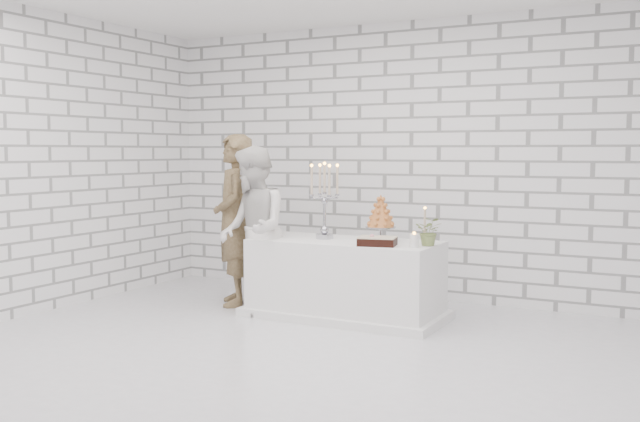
% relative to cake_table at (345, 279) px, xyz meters
% --- Properties ---
extents(ground, '(6.00, 5.00, 0.01)m').
position_rel_cake_table_xyz_m(ground, '(0.22, -1.30, -0.38)').
color(ground, silver).
rests_on(ground, ground).
extents(wall_back, '(6.00, 0.01, 3.00)m').
position_rel_cake_table_xyz_m(wall_back, '(0.22, 1.20, 1.12)').
color(wall_back, white).
rests_on(wall_back, ground).
extents(wall_front, '(6.00, 0.01, 3.00)m').
position_rel_cake_table_xyz_m(wall_front, '(0.22, -3.80, 1.12)').
color(wall_front, white).
rests_on(wall_front, ground).
extents(wall_left, '(0.01, 5.00, 3.00)m').
position_rel_cake_table_xyz_m(wall_left, '(-2.78, -1.30, 1.12)').
color(wall_left, white).
rests_on(wall_left, ground).
extents(cake_table, '(1.80, 0.80, 0.75)m').
position_rel_cake_table_xyz_m(cake_table, '(0.00, 0.00, 0.00)').
color(cake_table, white).
rests_on(cake_table, ground).
extents(groom, '(0.73, 0.77, 1.78)m').
position_rel_cake_table_xyz_m(groom, '(-1.28, -0.01, 0.51)').
color(groom, brown).
rests_on(groom, ground).
extents(bride, '(1.00, 1.02, 1.66)m').
position_rel_cake_table_xyz_m(bride, '(-0.88, -0.27, 0.45)').
color(bride, silver).
rests_on(bride, ground).
extents(candelabra, '(0.32, 0.32, 0.75)m').
position_rel_cake_table_xyz_m(candelabra, '(-0.23, 0.02, 0.75)').
color(candelabra, '#A1A1AB').
rests_on(candelabra, cake_table).
extents(croquembouche, '(0.36, 0.36, 0.45)m').
position_rel_cake_table_xyz_m(croquembouche, '(0.33, 0.08, 0.60)').
color(croquembouche, '#9F5827').
rests_on(croquembouche, cake_table).
extents(chocolate_cake, '(0.38, 0.30, 0.08)m').
position_rel_cake_table_xyz_m(chocolate_cake, '(0.43, -0.22, 0.42)').
color(chocolate_cake, black).
rests_on(chocolate_cake, cake_table).
extents(pillar_candle, '(0.09, 0.09, 0.12)m').
position_rel_cake_table_xyz_m(pillar_candle, '(0.77, -0.19, 0.44)').
color(pillar_candle, white).
rests_on(pillar_candle, cake_table).
extents(extra_taper, '(0.06, 0.06, 0.32)m').
position_rel_cake_table_xyz_m(extra_taper, '(0.76, 0.13, 0.54)').
color(extra_taper, '#C5AF93').
rests_on(extra_taper, cake_table).
extents(flowers, '(0.26, 0.23, 0.26)m').
position_rel_cake_table_xyz_m(flowers, '(0.85, -0.01, 0.51)').
color(flowers, '#4B6639').
rests_on(flowers, cake_table).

